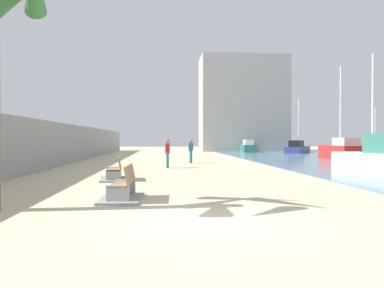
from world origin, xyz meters
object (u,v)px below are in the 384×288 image
object	(u,v)px
bench_near	(123,192)
boat_mid_bay	(380,146)
boat_far_right	(379,157)
boat_far_left	(248,147)
bench_far	(115,174)
person_walking	(167,151)
boat_outer	(342,150)
boat_distant	(298,148)
person_standing	(191,149)

from	to	relation	value
bench_near	boat_mid_bay	world-z (taller)	boat_mid_bay
boat_far_right	bench_near	bearing A→B (deg)	-144.87
bench_near	boat_far_left	size ratio (longest dim) A/B	0.40
bench_far	boat_far_left	size ratio (longest dim) A/B	0.42
boat_far_left	boat_mid_bay	xyz separation A→B (m)	(16.50, -2.14, 0.12)
person_walking	boat_outer	world-z (taller)	boat_outer
bench_near	boat_outer	size ratio (longest dim) A/B	0.27
boat_distant	bench_near	bearing A→B (deg)	-116.59
person_walking	boat_far_left	xyz separation A→B (m)	(10.64, 26.39, -0.37)
boat_outer	boat_distant	bearing A→B (deg)	83.98
boat_outer	person_walking	bearing A→B (deg)	-150.46
boat_outer	boat_far_right	size ratio (longest dim) A/B	1.23
person_standing	boat_mid_bay	distance (m)	32.20
bench_far	person_walking	bearing A→B (deg)	70.41
bench_far	boat_outer	world-z (taller)	boat_outer
person_walking	person_standing	world-z (taller)	person_standing
boat_far_left	boat_far_right	distance (m)	29.21
bench_near	person_walking	size ratio (longest dim) A/B	1.23
boat_far_left	boat_mid_bay	distance (m)	16.63
boat_distant	person_walking	bearing A→B (deg)	-124.71
person_standing	boat_far_right	world-z (taller)	boat_far_right
bench_far	boat_far_right	bearing A→B (deg)	14.79
boat_far_left	boat_far_right	xyz separation A→B (m)	(0.64, -29.20, 0.12)
bench_near	person_standing	bearing A→B (deg)	79.23
boat_far_left	boat_distant	bearing A→B (deg)	-29.00
bench_far	person_standing	distance (m)	11.63
person_walking	boat_far_right	xyz separation A→B (m)	(11.28, -2.81, -0.25)
person_standing	boat_distant	size ratio (longest dim) A/B	0.23
boat_outer	boat_mid_bay	distance (m)	20.34
person_walking	boat_far_right	world-z (taller)	boat_far_right
boat_far_left	boat_outer	xyz separation A→B (m)	(3.93, -18.13, 0.12)
boat_outer	person_standing	bearing A→B (deg)	-163.77
boat_far_left	boat_outer	bearing A→B (deg)	-77.76
boat_far_right	boat_outer	bearing A→B (deg)	73.44
bench_near	bench_far	size ratio (longest dim) A/B	0.97
person_standing	boat_far_left	world-z (taller)	person_standing
boat_mid_bay	person_standing	bearing A→B (deg)	-142.17
bench_far	boat_outer	distance (m)	22.33
boat_distant	boat_far_left	bearing A→B (deg)	151.00
bench_far	boat_far_left	distance (m)	35.24
boat_far_left	person_standing	bearing A→B (deg)	-112.21
boat_far_right	boat_mid_bay	xyz separation A→B (m)	(15.85, 27.07, 0.00)
boat_far_left	boat_distant	xyz separation A→B (m)	(5.52, -3.06, -0.03)
bench_near	boat_mid_bay	bearing A→B (deg)	51.60
bench_near	boat_distant	bearing A→B (deg)	63.41
boat_distant	boat_mid_bay	xyz separation A→B (m)	(10.97, 0.92, 0.15)
person_standing	bench_near	bearing A→B (deg)	-100.77
boat_far_right	boat_mid_bay	size ratio (longest dim) A/B	0.87
boat_outer	boat_far_right	bearing A→B (deg)	-106.56
person_standing	boat_mid_bay	bearing A→B (deg)	37.83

